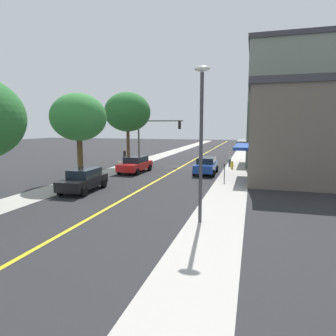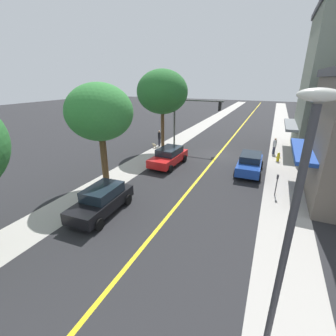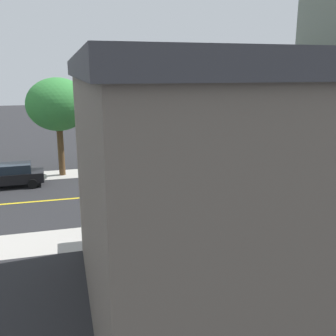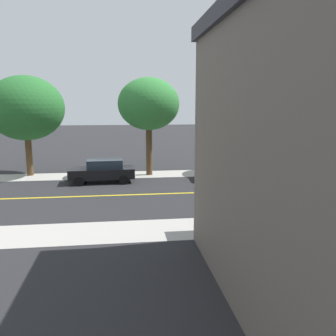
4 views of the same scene
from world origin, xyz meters
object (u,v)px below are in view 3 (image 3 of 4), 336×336
object	(u,v)px
parking_meter	(129,210)
red_sedan_right_curb	(143,167)
pedestrian_white_shirt	(305,193)
street_tree_left_far	(186,91)
fire_hydrant	(270,207)
black_sedan_right_curb	(11,175)
blue_sedan_left_curb	(187,194)
street_tree_right_corner	(58,105)
traffic_light_mast	(228,122)
pedestrian_black_shirt	(198,151)
small_dog	(187,159)

from	to	relation	value
parking_meter	red_sedan_right_curb	size ratio (longest dim) A/B	0.31
parking_meter	pedestrian_white_shirt	size ratio (longest dim) A/B	0.88
street_tree_left_far	red_sedan_right_curb	distance (m)	6.99
fire_hydrant	red_sedan_right_curb	size ratio (longest dim) A/B	0.18
fire_hydrant	black_sedan_right_curb	bearing A→B (deg)	56.81
fire_hydrant	pedestrian_white_shirt	distance (m)	2.48
fire_hydrant	blue_sedan_left_curb	xyz separation A→B (m)	(2.15, 3.99, 0.39)
street_tree_right_corner	traffic_light_mast	bearing A→B (deg)	-99.86
street_tree_right_corner	street_tree_left_far	distance (m)	9.62
blue_sedan_left_curb	black_sedan_right_curb	bearing A→B (deg)	-35.77
street_tree_right_corner	fire_hydrant	world-z (taller)	street_tree_right_corner
street_tree_right_corner	parking_meter	world-z (taller)	street_tree_right_corner
pedestrian_black_shirt	red_sedan_right_curb	bearing A→B (deg)	117.75
blue_sedan_left_curb	pedestrian_black_shirt	xyz separation A→B (m)	(10.34, -4.38, 0.16)
parking_meter	pedestrian_black_shirt	bearing A→B (deg)	-32.76
street_tree_left_far	parking_meter	bearing A→B (deg)	150.01
street_tree_right_corner	parking_meter	distance (m)	12.45
street_tree_left_far	parking_meter	world-z (taller)	street_tree_left_far
street_tree_left_far	fire_hydrant	size ratio (longest dim) A/B	9.60
traffic_light_mast	pedestrian_black_shirt	distance (m)	4.41
street_tree_right_corner	pedestrian_black_shirt	world-z (taller)	street_tree_right_corner
black_sedan_right_curb	small_dog	world-z (taller)	black_sedan_right_curb
street_tree_left_far	pedestrian_black_shirt	world-z (taller)	street_tree_left_far
fire_hydrant	red_sedan_right_curb	world-z (taller)	red_sedan_right_curb
street_tree_right_corner	parking_meter	size ratio (longest dim) A/B	4.84
red_sedan_right_curb	black_sedan_right_curb	distance (m)	8.92
parking_meter	pedestrian_black_shirt	distance (m)	14.72
black_sedan_right_curb	pedestrian_black_shirt	size ratio (longest dim) A/B	2.41
black_sedan_right_curb	parking_meter	bearing A→B (deg)	122.83
traffic_light_mast	blue_sedan_left_curb	distance (m)	9.51
fire_hydrant	street_tree_right_corner	bearing A→B (deg)	43.03
pedestrian_white_shirt	small_dog	xyz separation A→B (m)	(12.29, 2.90, -0.55)
street_tree_right_corner	blue_sedan_left_curb	world-z (taller)	street_tree_right_corner
traffic_light_mast	pedestrian_black_shirt	world-z (taller)	traffic_light_mast
pedestrian_white_shirt	small_dog	world-z (taller)	pedestrian_white_shirt
blue_sedan_left_curb	small_dog	bearing A→B (deg)	-109.09
red_sedan_right_curb	pedestrian_black_shirt	xyz separation A→B (m)	(3.57, -5.43, 0.16)
pedestrian_white_shirt	red_sedan_right_curb	bearing A→B (deg)	10.24
fire_hydrant	pedestrian_white_shirt	size ratio (longest dim) A/B	0.51
fire_hydrant	red_sedan_right_curb	bearing A→B (deg)	29.48
street_tree_left_far	red_sedan_right_curb	size ratio (longest dim) A/B	1.76
blue_sedan_left_curb	traffic_light_mast	bearing A→B (deg)	-128.55
fire_hydrant	small_dog	xyz separation A→B (m)	(12.72, 0.50, -0.09)
fire_hydrant	traffic_light_mast	distance (m)	10.00
street_tree_left_far	parking_meter	distance (m)	13.95
street_tree_left_far	fire_hydrant	distance (m)	12.72
traffic_light_mast	red_sedan_right_curb	size ratio (longest dim) A/B	1.20
parking_meter	street_tree_right_corner	bearing A→B (deg)	15.25
black_sedan_right_curb	blue_sedan_left_curb	bearing A→B (deg)	142.55
street_tree_right_corner	pedestrian_white_shirt	world-z (taller)	street_tree_right_corner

